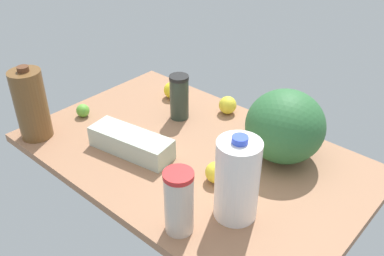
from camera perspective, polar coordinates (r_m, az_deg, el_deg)
name	(u,v)px	position (r cm, az deg, el deg)	size (l,w,h in cm)	color
countertop	(192,155)	(151.51, 0.00, -3.68)	(120.00, 76.00, 3.00)	#9F6E4E
shaker_bottle	(179,97)	(166.45, -1.71, 4.16)	(7.57, 7.57, 18.04)	#2C392F
watermelon	(285,126)	(144.88, 12.29, 0.22)	(26.47, 26.47, 24.69)	#306B38
tumbler_cup	(179,202)	(115.81, -1.75, -9.82)	(8.26, 8.26, 19.63)	beige
milk_jug	(237,180)	(119.28, 6.04, -6.85)	(12.50, 12.50, 26.67)	white
egg_carton	(131,143)	(150.17, -8.12, -1.96)	(30.74, 10.27, 7.54)	beige
chocolate_milk_jug	(31,104)	(163.22, -20.67, 2.95)	(11.42, 11.42, 27.84)	brown
lemon_far_back	(228,105)	(172.53, 4.77, 3.07)	(7.18, 7.18, 7.18)	yellow
lemon_near_front	(216,172)	(136.02, 3.21, -5.92)	(6.93, 6.93, 6.93)	yellow
lime_by_jug	(83,111)	(175.49, -14.34, 2.27)	(5.23, 5.23, 5.23)	#60AE38
lemon_loose	(172,90)	(183.80, -2.68, 5.07)	(7.10, 7.10, 7.10)	yellow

